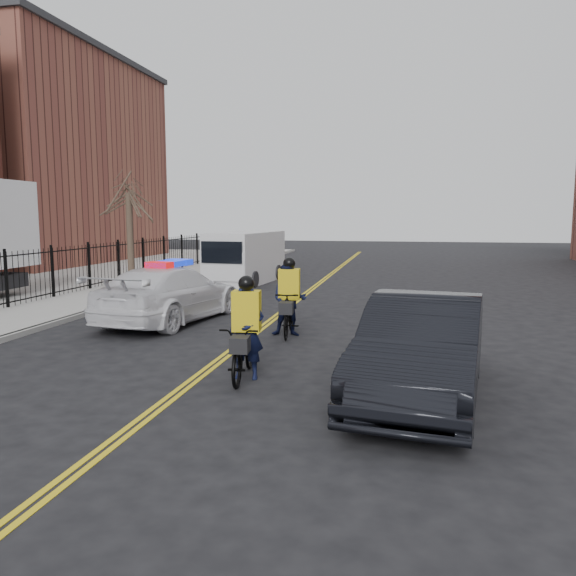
# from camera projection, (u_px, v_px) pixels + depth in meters

# --- Properties ---
(ground) EXTENTS (120.00, 120.00, 0.00)m
(ground) POSITION_uv_depth(u_px,v_px,m) (229.00, 353.00, 13.04)
(ground) COLOR black
(ground) RESTS_ON ground
(center_line_left) EXTENTS (0.10, 60.00, 0.01)m
(center_line_left) POSITION_uv_depth(u_px,v_px,m) (293.00, 302.00, 20.83)
(center_line_left) COLOR gold
(center_line_left) RESTS_ON ground
(center_line_right) EXTENTS (0.10, 60.00, 0.01)m
(center_line_right) POSITION_uv_depth(u_px,v_px,m) (297.00, 302.00, 20.79)
(center_line_right) COLOR gold
(center_line_right) RESTS_ON ground
(sidewalk) EXTENTS (3.00, 60.00, 0.15)m
(sidewalk) POSITION_uv_depth(u_px,v_px,m) (110.00, 294.00, 22.32)
(sidewalk) COLOR gray
(sidewalk) RESTS_ON ground
(curb) EXTENTS (0.20, 60.00, 0.15)m
(curb) POSITION_uv_depth(u_px,v_px,m) (145.00, 295.00, 22.02)
(curb) COLOR gray
(curb) RESTS_ON ground
(iron_fence) EXTENTS (0.12, 28.00, 2.00)m
(iron_fence) POSITION_uv_depth(u_px,v_px,m) (75.00, 271.00, 22.51)
(iron_fence) COLOR black
(iron_fence) RESTS_ON ground
(warehouse_far) EXTENTS (14.00, 18.00, 14.00)m
(warehouse_far) POSITION_uv_depth(u_px,v_px,m) (23.00, 162.00, 40.12)
(warehouse_far) COLOR brown
(warehouse_far) RESTS_ON ground
(street_tree) EXTENTS (3.20, 3.20, 4.80)m
(street_tree) POSITION_uv_depth(u_px,v_px,m) (129.00, 207.00, 23.85)
(street_tree) COLOR #3A2B22
(street_tree) RESTS_ON sidewalk
(police_cruiser) EXTENTS (3.15, 6.08, 1.84)m
(police_cruiser) POSITION_uv_depth(u_px,v_px,m) (170.00, 294.00, 16.90)
(police_cruiser) COLOR white
(police_cruiser) RESTS_ON ground
(dark_sedan) EXTENTS (2.63, 5.63, 1.79)m
(dark_sedan) POSITION_uv_depth(u_px,v_px,m) (422.00, 348.00, 9.76)
(dark_sedan) COLOR black
(dark_sedan) RESTS_ON ground
(cargo_van) EXTENTS (2.62, 5.92, 2.41)m
(cargo_van) POSITION_uv_depth(u_px,v_px,m) (245.00, 258.00, 26.69)
(cargo_van) COLOR silver
(cargo_van) RESTS_ON ground
(cyclist_near) EXTENTS (0.94, 2.14, 2.04)m
(cyclist_near) POSITION_uv_depth(u_px,v_px,m) (247.00, 343.00, 10.95)
(cyclist_near) COLOR black
(cyclist_near) RESTS_ON ground
(cyclist_far) EXTENTS (1.01, 2.13, 2.10)m
(cyclist_far) POSITION_uv_depth(u_px,v_px,m) (289.00, 305.00, 14.86)
(cyclist_far) COLOR black
(cyclist_far) RESTS_ON ground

